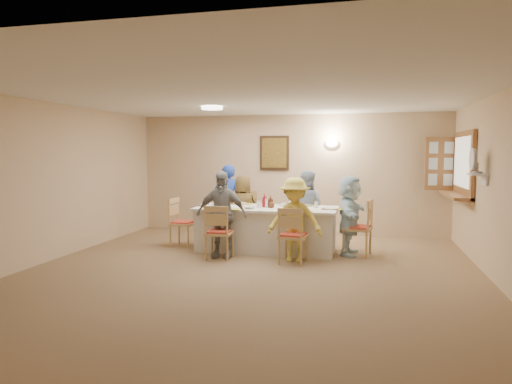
% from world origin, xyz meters
% --- Properties ---
extents(ground, '(7.00, 7.00, 0.00)m').
position_xyz_m(ground, '(0.00, 0.00, 0.00)').
color(ground, olive).
extents(room_walls, '(7.00, 7.00, 7.00)m').
position_xyz_m(room_walls, '(0.00, 0.00, 1.51)').
color(room_walls, '#D9B889').
rests_on(room_walls, ground).
extents(wall_picture, '(0.62, 0.05, 0.72)m').
position_xyz_m(wall_picture, '(-0.30, 3.46, 1.70)').
color(wall_picture, black).
rests_on(wall_picture, room_walls).
extents(wall_sconce, '(0.26, 0.09, 0.18)m').
position_xyz_m(wall_sconce, '(0.90, 3.44, 1.90)').
color(wall_sconce, white).
rests_on(wall_sconce, room_walls).
extents(ceiling_light, '(0.36, 0.36, 0.05)m').
position_xyz_m(ceiling_light, '(-1.00, 1.50, 2.47)').
color(ceiling_light, white).
rests_on(ceiling_light, room_walls).
extents(serving_hatch, '(0.06, 1.50, 1.15)m').
position_xyz_m(serving_hatch, '(3.21, 2.40, 1.50)').
color(serving_hatch, '#9C6939').
rests_on(serving_hatch, room_walls).
extents(hatch_sill, '(0.30, 1.50, 0.05)m').
position_xyz_m(hatch_sill, '(3.09, 2.40, 0.97)').
color(hatch_sill, '#9C6939').
rests_on(hatch_sill, room_walls).
extents(shutter_door, '(0.55, 0.04, 1.00)m').
position_xyz_m(shutter_door, '(2.95, 3.16, 1.50)').
color(shutter_door, '#9C6939').
rests_on(shutter_door, room_walls).
extents(fan_shelf, '(0.22, 0.36, 0.03)m').
position_xyz_m(fan_shelf, '(3.13, 1.05, 1.40)').
color(fan_shelf, white).
rests_on(fan_shelf, room_walls).
extents(desk_fan, '(0.30, 0.30, 0.28)m').
position_xyz_m(desk_fan, '(3.10, 1.05, 1.55)').
color(desk_fan, '#A5A5A8').
rests_on(desk_fan, fan_shelf).
extents(dining_table, '(2.44, 1.03, 0.76)m').
position_xyz_m(dining_table, '(-0.08, 1.69, 0.38)').
color(dining_table, white).
rests_on(dining_table, ground).
extents(chair_back_left, '(0.49, 0.49, 0.97)m').
position_xyz_m(chair_back_left, '(-0.68, 2.49, 0.49)').
color(chair_back_left, tan).
rests_on(chair_back_left, ground).
extents(chair_back_right, '(0.48, 0.48, 0.90)m').
position_xyz_m(chair_back_right, '(0.52, 2.49, 0.45)').
color(chair_back_right, tan).
rests_on(chair_back_right, ground).
extents(chair_front_left, '(0.45, 0.45, 0.89)m').
position_xyz_m(chair_front_left, '(-0.68, 0.89, 0.44)').
color(chair_front_left, tan).
rests_on(chair_front_left, ground).
extents(chair_front_right, '(0.47, 0.47, 0.88)m').
position_xyz_m(chair_front_right, '(0.52, 0.89, 0.44)').
color(chair_front_right, tan).
rests_on(chair_front_right, ground).
extents(chair_left_end, '(0.45, 0.45, 0.89)m').
position_xyz_m(chair_left_end, '(-1.63, 1.69, 0.44)').
color(chair_left_end, tan).
rests_on(chair_left_end, ground).
extents(chair_right_end, '(0.52, 0.52, 0.95)m').
position_xyz_m(chair_right_end, '(1.47, 1.69, 0.47)').
color(chair_right_end, tan).
rests_on(chair_right_end, ground).
extents(diner_back_left, '(0.77, 0.62, 1.29)m').
position_xyz_m(diner_back_left, '(-0.68, 2.37, 0.64)').
color(diner_back_left, brown).
rests_on(diner_back_left, ground).
extents(diner_back_right, '(0.86, 0.77, 1.38)m').
position_xyz_m(diner_back_right, '(0.52, 2.37, 0.69)').
color(diner_back_right, '#9CAEC5').
rests_on(diner_back_right, ground).
extents(diner_front_left, '(0.85, 0.40, 1.41)m').
position_xyz_m(diner_front_left, '(-0.68, 1.01, 0.71)').
color(diner_front_left, gray).
rests_on(diner_front_left, ground).
extents(diner_front_right, '(0.86, 0.51, 1.32)m').
position_xyz_m(diner_front_right, '(0.52, 1.01, 0.66)').
color(diner_front_right, '#F1D851').
rests_on(diner_front_right, ground).
extents(diner_right_end, '(1.29, 0.58, 1.33)m').
position_xyz_m(diner_right_end, '(1.34, 1.69, 0.67)').
color(diner_right_end, '#D0F2FF').
rests_on(diner_right_end, ground).
extents(caregiver, '(0.78, 0.72, 1.47)m').
position_xyz_m(caregiver, '(-1.13, 2.84, 0.73)').
color(caregiver, '#2243B7').
rests_on(caregiver, ground).
extents(placemat_fl, '(0.36, 0.27, 0.01)m').
position_xyz_m(placemat_fl, '(-0.68, 1.27, 0.76)').
color(placemat_fl, '#472B19').
rests_on(placemat_fl, dining_table).
extents(plate_fl, '(0.23, 0.23, 0.01)m').
position_xyz_m(plate_fl, '(-0.68, 1.27, 0.77)').
color(plate_fl, white).
rests_on(plate_fl, dining_table).
extents(napkin_fl, '(0.14, 0.14, 0.01)m').
position_xyz_m(napkin_fl, '(-0.50, 1.22, 0.77)').
color(napkin_fl, yellow).
rests_on(napkin_fl, dining_table).
extents(placemat_fr, '(0.37, 0.28, 0.01)m').
position_xyz_m(placemat_fr, '(0.52, 1.27, 0.76)').
color(placemat_fr, '#472B19').
rests_on(placemat_fr, dining_table).
extents(plate_fr, '(0.25, 0.25, 0.02)m').
position_xyz_m(plate_fr, '(0.52, 1.27, 0.77)').
color(plate_fr, white).
rests_on(plate_fr, dining_table).
extents(napkin_fr, '(0.14, 0.14, 0.01)m').
position_xyz_m(napkin_fr, '(0.70, 1.22, 0.77)').
color(napkin_fr, yellow).
rests_on(napkin_fr, dining_table).
extents(placemat_bl, '(0.36, 0.27, 0.01)m').
position_xyz_m(placemat_bl, '(-0.68, 2.11, 0.76)').
color(placemat_bl, '#472B19').
rests_on(placemat_bl, dining_table).
extents(plate_bl, '(0.25, 0.25, 0.02)m').
position_xyz_m(plate_bl, '(-0.68, 2.11, 0.77)').
color(plate_bl, white).
rests_on(plate_bl, dining_table).
extents(napkin_bl, '(0.14, 0.14, 0.01)m').
position_xyz_m(napkin_bl, '(-0.50, 2.06, 0.77)').
color(napkin_bl, yellow).
rests_on(napkin_bl, dining_table).
extents(placemat_br, '(0.36, 0.27, 0.01)m').
position_xyz_m(placemat_br, '(0.52, 2.11, 0.76)').
color(placemat_br, '#472B19').
rests_on(placemat_br, dining_table).
extents(plate_br, '(0.23, 0.23, 0.01)m').
position_xyz_m(plate_br, '(0.52, 2.11, 0.77)').
color(plate_br, white).
rests_on(plate_br, dining_table).
extents(napkin_br, '(0.13, 0.13, 0.01)m').
position_xyz_m(napkin_br, '(0.70, 2.06, 0.77)').
color(napkin_br, yellow).
rests_on(napkin_br, dining_table).
extents(placemat_le, '(0.33, 0.24, 0.01)m').
position_xyz_m(placemat_le, '(-1.18, 1.69, 0.76)').
color(placemat_le, '#472B19').
rests_on(placemat_le, dining_table).
extents(plate_le, '(0.24, 0.24, 0.02)m').
position_xyz_m(plate_le, '(-1.18, 1.69, 0.77)').
color(plate_le, white).
rests_on(plate_le, dining_table).
extents(napkin_le, '(0.15, 0.15, 0.01)m').
position_xyz_m(napkin_le, '(-1.00, 1.64, 0.77)').
color(napkin_le, yellow).
rests_on(napkin_le, dining_table).
extents(placemat_re, '(0.33, 0.25, 0.01)m').
position_xyz_m(placemat_re, '(1.04, 1.69, 0.76)').
color(placemat_re, '#472B19').
rests_on(placemat_re, dining_table).
extents(plate_re, '(0.23, 0.23, 0.01)m').
position_xyz_m(plate_re, '(1.04, 1.69, 0.77)').
color(plate_re, white).
rests_on(plate_re, dining_table).
extents(napkin_re, '(0.14, 0.14, 0.01)m').
position_xyz_m(napkin_re, '(1.22, 1.64, 0.77)').
color(napkin_re, yellow).
rests_on(napkin_re, dining_table).
extents(teacup_a, '(0.13, 0.13, 0.10)m').
position_xyz_m(teacup_a, '(-0.91, 1.40, 0.81)').
color(teacup_a, white).
rests_on(teacup_a, dining_table).
extents(teacup_b, '(0.12, 0.12, 0.08)m').
position_xyz_m(teacup_b, '(0.31, 2.24, 0.80)').
color(teacup_b, white).
rests_on(teacup_b, dining_table).
extents(bowl_a, '(0.29, 0.29, 0.05)m').
position_xyz_m(bowl_a, '(-0.32, 1.44, 0.79)').
color(bowl_a, white).
rests_on(bowl_a, dining_table).
extents(bowl_b, '(0.29, 0.29, 0.06)m').
position_xyz_m(bowl_b, '(0.23, 1.92, 0.79)').
color(bowl_b, white).
rests_on(bowl_b, dining_table).
extents(condiment_ketchup, '(0.15, 0.15, 0.24)m').
position_xyz_m(condiment_ketchup, '(-0.12, 1.70, 0.88)').
color(condiment_ketchup, '#AD0E20').
rests_on(condiment_ketchup, dining_table).
extents(condiment_brown, '(0.13, 0.13, 0.20)m').
position_xyz_m(condiment_brown, '(-0.02, 1.72, 0.86)').
color(condiment_brown, '#542916').
rests_on(condiment_brown, dining_table).
extents(condiment_malt, '(0.15, 0.15, 0.14)m').
position_xyz_m(condiment_malt, '(0.01, 1.64, 0.83)').
color(condiment_malt, '#542916').
rests_on(condiment_malt, dining_table).
extents(drinking_glass, '(0.06, 0.06, 0.10)m').
position_xyz_m(drinking_glass, '(-0.23, 1.74, 0.82)').
color(drinking_glass, silver).
rests_on(drinking_glass, dining_table).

